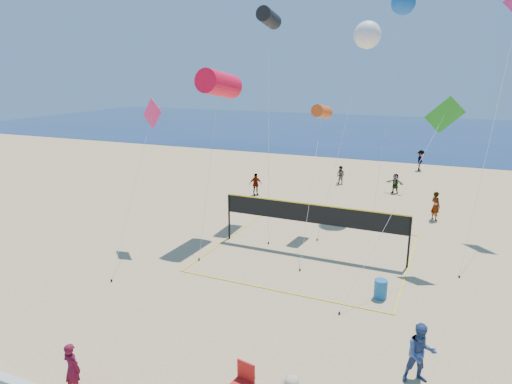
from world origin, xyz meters
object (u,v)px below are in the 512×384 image
at_px(woman, 72,368).
at_px(volleyball_net, 312,219).
at_px(camp_chair, 243,379).
at_px(trash_barrel, 381,289).

height_order(woman, volleyball_net, volleyball_net).
bearing_deg(volleyball_net, camp_chair, -82.36).
bearing_deg(trash_barrel, volleyball_net, 137.38).
distance_m(woman, camp_chair, 4.91).
relative_size(camp_chair, trash_barrel, 1.51).
bearing_deg(volleyball_net, woman, -103.29).
bearing_deg(trash_barrel, camp_chair, -110.05).
bearing_deg(woman, camp_chair, -153.78).
height_order(trash_barrel, volleyball_net, volleyball_net).
relative_size(trash_barrel, volleyball_net, 0.08).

